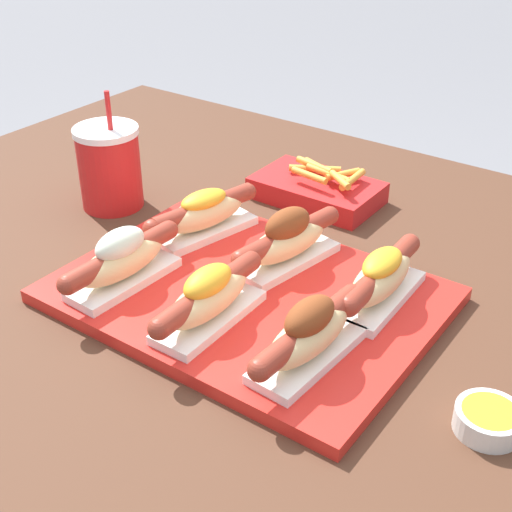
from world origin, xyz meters
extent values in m
cube|color=#4C2D1E|center=(0.00, 0.00, 0.36)|extent=(1.39, 1.01, 0.73)
cube|color=red|center=(0.04, -0.08, 0.74)|extent=(0.47, 0.34, 0.02)
cube|color=white|center=(-0.09, -0.16, 0.75)|extent=(0.07, 0.16, 0.01)
ellipsoid|color=#E5C184|center=(-0.09, -0.16, 0.78)|extent=(0.05, 0.14, 0.04)
cylinder|color=maroon|center=(-0.09, -0.16, 0.79)|extent=(0.03, 0.17, 0.03)
sphere|color=maroon|center=(-0.10, -0.25, 0.79)|extent=(0.03, 0.03, 0.03)
sphere|color=maroon|center=(-0.09, -0.08, 0.79)|extent=(0.03, 0.03, 0.03)
ellipsoid|color=silver|center=(-0.09, -0.16, 0.81)|extent=(0.04, 0.08, 0.04)
cube|color=white|center=(0.05, -0.17, 0.75)|extent=(0.06, 0.16, 0.01)
ellipsoid|color=#E5C184|center=(0.05, -0.17, 0.78)|extent=(0.05, 0.14, 0.04)
cylinder|color=maroon|center=(0.05, -0.17, 0.79)|extent=(0.03, 0.17, 0.03)
sphere|color=maroon|center=(0.05, -0.25, 0.79)|extent=(0.03, 0.03, 0.03)
sphere|color=maroon|center=(0.05, -0.08, 0.79)|extent=(0.03, 0.03, 0.03)
ellipsoid|color=gold|center=(0.05, -0.17, 0.80)|extent=(0.04, 0.08, 0.03)
cube|color=white|center=(0.18, -0.16, 0.75)|extent=(0.07, 0.16, 0.01)
ellipsoid|color=#E5C184|center=(0.18, -0.16, 0.78)|extent=(0.06, 0.14, 0.04)
cylinder|color=maroon|center=(0.18, -0.16, 0.79)|extent=(0.04, 0.17, 0.03)
sphere|color=maroon|center=(0.18, -0.24, 0.79)|extent=(0.03, 0.03, 0.03)
sphere|color=maroon|center=(0.19, -0.07, 0.79)|extent=(0.03, 0.03, 0.03)
ellipsoid|color=brown|center=(0.18, -0.16, 0.81)|extent=(0.04, 0.08, 0.04)
cube|color=white|center=(-0.09, 0.00, 0.75)|extent=(0.09, 0.16, 0.01)
ellipsoid|color=#E5C184|center=(-0.09, 0.00, 0.78)|extent=(0.08, 0.14, 0.04)
cylinder|color=maroon|center=(-0.09, 0.00, 0.79)|extent=(0.06, 0.17, 0.03)
sphere|color=maroon|center=(-0.11, -0.09, 0.79)|extent=(0.03, 0.03, 0.03)
sphere|color=maroon|center=(-0.07, 0.08, 0.79)|extent=(0.03, 0.03, 0.03)
ellipsoid|color=gold|center=(-0.09, 0.00, 0.80)|extent=(0.06, 0.08, 0.02)
cube|color=white|center=(0.05, 0.00, 0.75)|extent=(0.09, 0.16, 0.01)
ellipsoid|color=#E5C184|center=(0.05, 0.00, 0.78)|extent=(0.07, 0.14, 0.04)
cylinder|color=maroon|center=(0.05, 0.00, 0.79)|extent=(0.06, 0.17, 0.03)
sphere|color=maroon|center=(0.04, -0.08, 0.79)|extent=(0.03, 0.03, 0.03)
sphere|color=maroon|center=(0.07, 0.09, 0.79)|extent=(0.03, 0.03, 0.03)
ellipsoid|color=brown|center=(0.05, 0.00, 0.81)|extent=(0.05, 0.08, 0.04)
cube|color=white|center=(0.19, -0.01, 0.75)|extent=(0.06, 0.16, 0.01)
ellipsoid|color=#E5C184|center=(0.19, -0.01, 0.78)|extent=(0.05, 0.14, 0.04)
cylinder|color=maroon|center=(0.19, -0.01, 0.79)|extent=(0.03, 0.17, 0.03)
sphere|color=maroon|center=(0.20, -0.09, 0.79)|extent=(0.03, 0.03, 0.03)
sphere|color=maroon|center=(0.19, 0.08, 0.79)|extent=(0.03, 0.03, 0.03)
ellipsoid|color=gold|center=(0.19, -0.01, 0.80)|extent=(0.04, 0.08, 0.03)
cylinder|color=silver|center=(0.38, -0.13, 0.74)|extent=(0.07, 0.07, 0.03)
cylinder|color=yellow|center=(0.38, -0.13, 0.75)|extent=(0.06, 0.06, 0.01)
cylinder|color=red|center=(-0.29, 0.01, 0.79)|extent=(0.10, 0.10, 0.12)
cylinder|color=white|center=(-0.29, 0.01, 0.86)|extent=(0.10, 0.10, 0.01)
cylinder|color=red|center=(-0.28, 0.01, 0.89)|extent=(0.01, 0.01, 0.06)
cube|color=red|center=(-0.04, 0.22, 0.75)|extent=(0.20, 0.12, 0.03)
cylinder|color=gold|center=(-0.05, 0.24, 0.78)|extent=(0.06, 0.03, 0.01)
cylinder|color=gold|center=(0.00, 0.24, 0.78)|extent=(0.04, 0.06, 0.01)
cylinder|color=gold|center=(-0.05, 0.23, 0.78)|extent=(0.07, 0.02, 0.01)
cylinder|color=gold|center=(0.01, 0.20, 0.78)|extent=(0.05, 0.04, 0.01)
cylinder|color=gold|center=(-0.05, 0.24, 0.77)|extent=(0.08, 0.05, 0.01)
cylinder|color=gold|center=(-0.02, 0.22, 0.78)|extent=(0.08, 0.02, 0.01)
cylinder|color=gold|center=(0.02, 0.23, 0.78)|extent=(0.01, 0.07, 0.01)
cylinder|color=gold|center=(-0.04, 0.19, 0.78)|extent=(0.07, 0.02, 0.01)
camera|label=1|loc=(0.50, -0.70, 1.25)|focal=50.00mm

